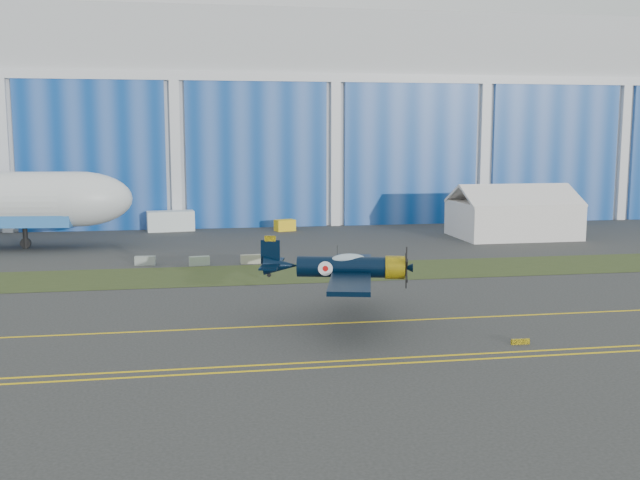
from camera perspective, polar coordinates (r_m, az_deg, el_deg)
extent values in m
plane|color=#383938|center=(55.88, -11.68, -5.48)|extent=(260.00, 260.00, 0.00)
cube|color=#475128|center=(69.56, -11.30, -2.77)|extent=(260.00, 10.00, 0.02)
cube|color=silver|center=(126.34, -10.79, 8.91)|extent=(220.00, 45.00, 30.00)
cube|color=#0D4198|center=(103.57, -10.94, 6.34)|extent=(220.00, 0.60, 20.00)
cube|color=silver|center=(103.76, -11.10, 12.20)|extent=(220.00, 0.70, 1.20)
cube|color=yellow|center=(51.04, -11.86, -6.78)|extent=(200.00, 0.20, 0.02)
cube|color=yellow|center=(41.93, -12.34, -10.10)|extent=(80.00, 0.20, 0.02)
cube|color=yellow|center=(42.88, -12.28, -9.68)|extent=(80.00, 0.20, 0.02)
cube|color=yellow|center=(48.46, 15.01, -7.49)|extent=(1.20, 0.15, 0.35)
cube|color=white|center=(102.12, -11.31, 1.43)|extent=(6.41, 3.17, 2.67)
cube|color=yellow|center=(100.42, -2.70, 1.13)|extent=(2.93, 2.28, 1.50)
cube|color=#8B9A9C|center=(112.71, 18.86, 1.50)|extent=(3.00, 2.08, 1.63)
cube|color=gray|center=(76.28, -13.18, -1.54)|extent=(2.04, 0.76, 0.90)
cube|color=gray|center=(75.09, -9.18, -1.58)|extent=(2.06, 0.85, 0.90)
cube|color=#9D9F84|center=(75.47, -5.31, -1.46)|extent=(2.05, 0.79, 0.90)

